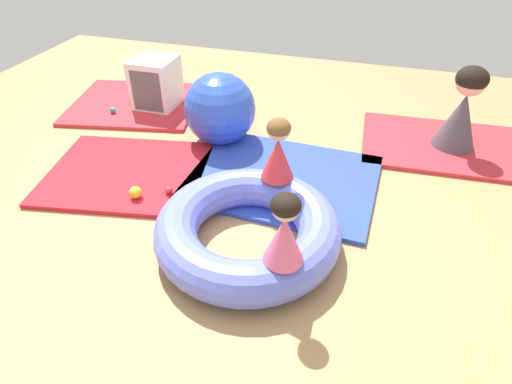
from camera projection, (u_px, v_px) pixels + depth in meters
ground_plane at (227, 249)px, 3.03m from camera, size 8.00×8.00×0.00m
gym_mat_center_rear at (127, 173)px, 3.76m from camera, size 1.52×1.34×0.04m
gym_mat_near_right at (283, 179)px, 3.69m from camera, size 1.60×1.27×0.04m
gym_mat_front at (136, 104)px, 4.89m from camera, size 1.59×1.44×0.04m
gym_mat_near_left at (451, 147)px, 4.13m from camera, size 1.71×1.12×0.04m
inflatable_cushion at (248, 229)px, 2.97m from camera, size 1.29×1.29×0.30m
child_in_pink at (285, 230)px, 2.40m from camera, size 0.32×0.32×0.47m
child_in_red at (278, 150)px, 3.09m from camera, size 0.34×0.34×0.48m
adult_seated at (463, 109)px, 3.89m from camera, size 0.55×0.55×0.77m
play_ball_orange at (133, 99)px, 4.83m from camera, size 0.09×0.09×0.09m
play_ball_red at (169, 190)px, 3.47m from camera, size 0.06×0.06×0.06m
play_ball_yellow at (136, 192)px, 3.42m from camera, size 0.10×0.10×0.10m
play_ball_pink at (258, 201)px, 3.34m from camera, size 0.08×0.08×0.08m
play_ball_teal at (113, 110)px, 4.64m from camera, size 0.06×0.06×0.06m
exercise_ball_large at (220, 109)px, 4.05m from camera, size 0.68×0.68×0.68m
storage_cube at (155, 85)px, 4.67m from camera, size 0.44×0.44×0.56m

